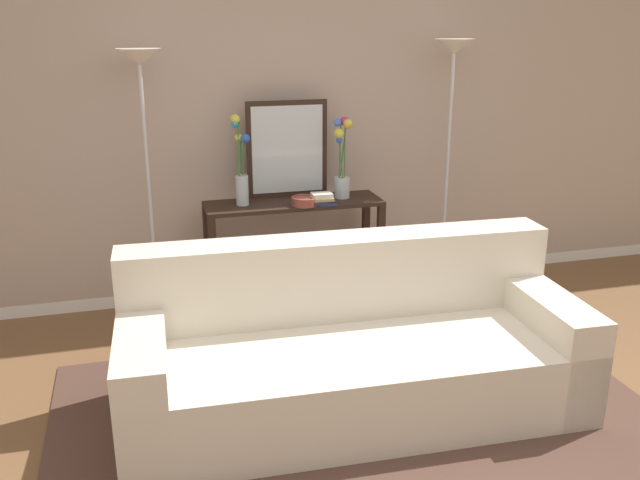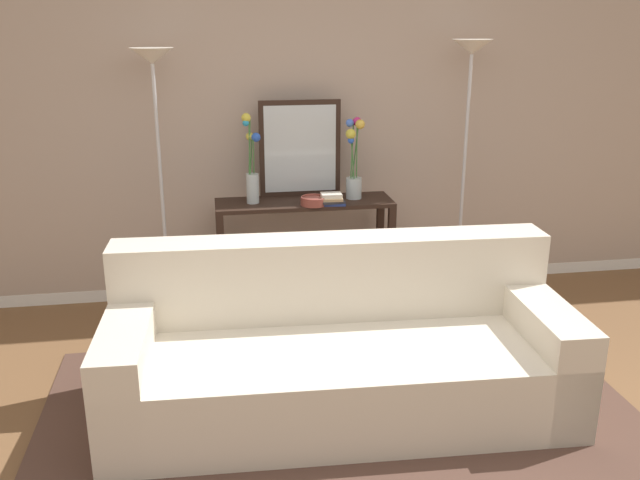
{
  "view_description": "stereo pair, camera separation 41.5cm",
  "coord_description": "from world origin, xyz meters",
  "px_view_note": "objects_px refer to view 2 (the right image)",
  "views": [
    {
      "loc": [
        -1.13,
        -2.61,
        2.03
      ],
      "look_at": [
        -0.08,
        1.21,
        0.74
      ],
      "focal_mm": 38.51,
      "sensor_mm": 36.0,
      "label": 1
    },
    {
      "loc": [
        -0.73,
        -2.7,
        2.03
      ],
      "look_at": [
        -0.08,
        1.21,
        0.74
      ],
      "focal_mm": 38.51,
      "sensor_mm": 36.0,
      "label": 2
    }
  ],
  "objects_px": {
    "floor_lamp_right": "(469,99)",
    "vase_tall_flowers": "(252,169)",
    "fruit_bowl": "(314,201)",
    "book_stack": "(332,199)",
    "wall_mirror": "(300,149)",
    "floor_lamp_left": "(156,110)",
    "vase_short_flowers": "(354,164)",
    "console_table": "(304,235)",
    "book_row_under_console": "(264,302)",
    "couch": "(339,355)"
  },
  "relations": [
    {
      "from": "console_table",
      "to": "floor_lamp_left",
      "type": "bearing_deg",
      "value": 179.21
    },
    {
      "from": "floor_lamp_left",
      "to": "floor_lamp_right",
      "type": "relative_size",
      "value": 0.98
    },
    {
      "from": "couch",
      "to": "console_table",
      "type": "relative_size",
      "value": 1.97
    },
    {
      "from": "book_row_under_console",
      "to": "wall_mirror",
      "type": "bearing_deg",
      "value": 27.33
    },
    {
      "from": "book_stack",
      "to": "book_row_under_console",
      "type": "distance_m",
      "value": 0.93
    },
    {
      "from": "floor_lamp_left",
      "to": "vase_tall_flowers",
      "type": "bearing_deg",
      "value": -0.38
    },
    {
      "from": "wall_mirror",
      "to": "book_stack",
      "type": "bearing_deg",
      "value": -57.69
    },
    {
      "from": "wall_mirror",
      "to": "vase_short_flowers",
      "type": "height_order",
      "value": "wall_mirror"
    },
    {
      "from": "console_table",
      "to": "vase_short_flowers",
      "type": "bearing_deg",
      "value": 2.4
    },
    {
      "from": "floor_lamp_right",
      "to": "vase_short_flowers",
      "type": "bearing_deg",
      "value": 179.88
    },
    {
      "from": "fruit_bowl",
      "to": "book_row_under_console",
      "type": "distance_m",
      "value": 0.86
    },
    {
      "from": "couch",
      "to": "floor_lamp_right",
      "type": "relative_size",
      "value": 1.29
    },
    {
      "from": "vase_tall_flowers",
      "to": "book_stack",
      "type": "xyz_separation_m",
      "value": [
        0.53,
        -0.14,
        -0.21
      ]
    },
    {
      "from": "vase_short_flowers",
      "to": "wall_mirror",
      "type": "bearing_deg",
      "value": 158.84
    },
    {
      "from": "floor_lamp_left",
      "to": "wall_mirror",
      "type": "bearing_deg",
      "value": 8.33
    },
    {
      "from": "wall_mirror",
      "to": "vase_tall_flowers",
      "type": "relative_size",
      "value": 1.1
    },
    {
      "from": "console_table",
      "to": "wall_mirror",
      "type": "xyz_separation_m",
      "value": [
        -0.0,
        0.16,
        0.59
      ]
    },
    {
      "from": "floor_lamp_right",
      "to": "couch",
      "type": "bearing_deg",
      "value": -130.41
    },
    {
      "from": "book_stack",
      "to": "console_table",
      "type": "bearing_deg",
      "value": 143.68
    },
    {
      "from": "console_table",
      "to": "wall_mirror",
      "type": "distance_m",
      "value": 0.61
    },
    {
      "from": "wall_mirror",
      "to": "fruit_bowl",
      "type": "height_order",
      "value": "wall_mirror"
    },
    {
      "from": "floor_lamp_right",
      "to": "vase_short_flowers",
      "type": "height_order",
      "value": "floor_lamp_right"
    },
    {
      "from": "fruit_bowl",
      "to": "couch",
      "type": "bearing_deg",
      "value": -92.86
    },
    {
      "from": "wall_mirror",
      "to": "fruit_bowl",
      "type": "bearing_deg",
      "value": -78.88
    },
    {
      "from": "floor_lamp_right",
      "to": "wall_mirror",
      "type": "relative_size",
      "value": 2.76
    },
    {
      "from": "fruit_bowl",
      "to": "book_row_under_console",
      "type": "relative_size",
      "value": 0.45
    },
    {
      "from": "floor_lamp_right",
      "to": "vase_tall_flowers",
      "type": "height_order",
      "value": "floor_lamp_right"
    },
    {
      "from": "floor_lamp_left",
      "to": "wall_mirror",
      "type": "xyz_separation_m",
      "value": [
        0.97,
        0.14,
        -0.31
      ]
    },
    {
      "from": "console_table",
      "to": "vase_short_flowers",
      "type": "xyz_separation_m",
      "value": [
        0.36,
        0.02,
        0.49
      ]
    },
    {
      "from": "vase_short_flowers",
      "to": "floor_lamp_right",
      "type": "bearing_deg",
      "value": -0.12
    },
    {
      "from": "wall_mirror",
      "to": "floor_lamp_left",
      "type": "bearing_deg",
      "value": -171.67
    },
    {
      "from": "wall_mirror",
      "to": "vase_tall_flowers",
      "type": "bearing_deg",
      "value": -157.64
    },
    {
      "from": "fruit_bowl",
      "to": "vase_short_flowers",
      "type": "bearing_deg",
      "value": 23.21
    },
    {
      "from": "couch",
      "to": "book_stack",
      "type": "bearing_deg",
      "value": 81.43
    },
    {
      "from": "book_stack",
      "to": "floor_lamp_right",
      "type": "bearing_deg",
      "value": 8.08
    },
    {
      "from": "fruit_bowl",
      "to": "book_stack",
      "type": "distance_m",
      "value": 0.13
    },
    {
      "from": "fruit_bowl",
      "to": "wall_mirror",
      "type": "bearing_deg",
      "value": 101.12
    },
    {
      "from": "console_table",
      "to": "wall_mirror",
      "type": "relative_size",
      "value": 1.82
    },
    {
      "from": "console_table",
      "to": "fruit_bowl",
      "type": "distance_m",
      "value": 0.31
    },
    {
      "from": "console_table",
      "to": "book_stack",
      "type": "height_order",
      "value": "book_stack"
    },
    {
      "from": "couch",
      "to": "book_row_under_console",
      "type": "distance_m",
      "value": 1.43
    },
    {
      "from": "console_table",
      "to": "wall_mirror",
      "type": "bearing_deg",
      "value": 91.83
    },
    {
      "from": "floor_lamp_right",
      "to": "vase_tall_flowers",
      "type": "xyz_separation_m",
      "value": [
        -1.53,
        -0.0,
        -0.44
      ]
    },
    {
      "from": "floor_lamp_right",
      "to": "fruit_bowl",
      "type": "height_order",
      "value": "floor_lamp_right"
    },
    {
      "from": "console_table",
      "to": "vase_tall_flowers",
      "type": "xyz_separation_m",
      "value": [
        -0.36,
        0.01,
        0.49
      ]
    },
    {
      "from": "floor_lamp_left",
      "to": "wall_mirror",
      "type": "relative_size",
      "value": 2.7
    },
    {
      "from": "fruit_bowl",
      "to": "book_row_under_console",
      "type": "xyz_separation_m",
      "value": [
        -0.35,
        0.12,
        -0.78
      ]
    },
    {
      "from": "floor_lamp_left",
      "to": "vase_short_flowers",
      "type": "xyz_separation_m",
      "value": [
        1.33,
        0.0,
        -0.41
      ]
    },
    {
      "from": "wall_mirror",
      "to": "vase_short_flowers",
      "type": "relative_size",
      "value": 1.2
    },
    {
      "from": "vase_tall_flowers",
      "to": "couch",
      "type": "bearing_deg",
      "value": -76.01
    }
  ]
}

